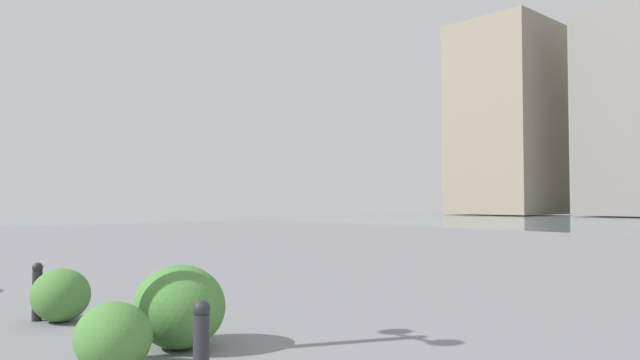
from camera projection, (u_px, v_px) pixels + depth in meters
The scene contains 6 objects.
building_highrise at pixel (505, 119), 70.33m from camera, with size 10.88×11.10×23.27m.
bollard_near at pixel (201, 351), 4.20m from camera, with size 0.13×0.13×0.79m.
bollard_mid at pixel (37, 290), 7.25m from camera, with size 0.13×0.13×0.74m.
shrub_low at pixel (180, 307), 5.90m from camera, with size 1.01×0.91×0.86m.
shrub_round at pixel (61, 295), 7.20m from camera, with size 0.78×0.71×0.67m.
shrub_wide at pixel (113, 337), 5.05m from camera, with size 0.73×0.66×0.62m.
Camera 1 is at (-1.69, 1.43, 1.52)m, focal length 32.01 mm.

